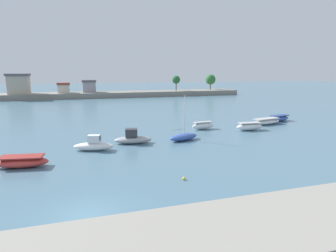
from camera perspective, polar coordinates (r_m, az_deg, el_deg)
The scene contains 11 objects.
ground_plane at distance 18.74m, azimuth -15.84°, elevation -16.89°, with size 400.00×400.00×0.00m, color slate.
moored_boat_1 at distance 29.45m, azimuth -27.06°, elevation -6.35°, with size 4.89×2.55×1.03m.
moored_boat_2 at distance 32.72m, azimuth -14.55°, elevation -3.72°, with size 4.60×2.49×1.72m.
moored_boat_3 at distance 34.96m, azimuth -7.05°, elevation -2.46°, with size 4.73×2.38×1.80m.
moored_boat_4 at distance 36.29m, azimuth 3.10°, elevation -2.15°, with size 4.45×2.79×5.70m.
moored_boat_5 at distance 43.49m, azimuth 6.95°, elevation 0.07°, with size 3.67×1.38×1.14m.
moored_boat_6 at distance 44.11m, azimuth 15.90°, elevation -0.09°, with size 4.19×1.64×1.17m.
moored_boat_7 at distance 49.91m, azimuth 18.98°, elevation 0.87°, with size 5.75×2.78×1.02m.
moored_boat_8 at distance 54.05m, azimuth 21.29°, elevation 1.45°, with size 4.63×2.75×1.05m.
mooring_buoy_1 at distance 23.43m, azimuth 3.18°, elevation -10.36°, with size 0.26×0.26×0.26m, color yellow.
distant_shoreline at distance 99.70m, azimuth -17.40°, elevation 6.26°, with size 112.64×10.02×7.94m.
Camera 1 is at (-0.08, -16.66, 8.58)m, focal length 30.66 mm.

